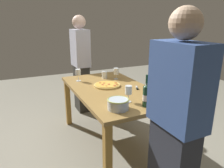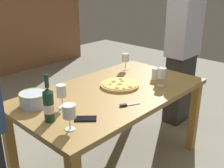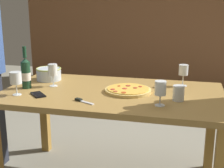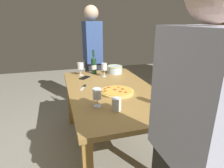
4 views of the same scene
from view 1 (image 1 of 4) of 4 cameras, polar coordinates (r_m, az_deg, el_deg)
ground_plane at (r=2.91m, az=-0.00°, el=-15.36°), size 8.00×8.00×0.00m
dining_table at (r=2.62m, az=-0.00°, el=-3.13°), size 1.60×0.90×0.75m
pizza at (r=2.68m, az=-1.39°, el=-0.28°), size 0.34×0.34×0.03m
serving_bowl at (r=1.98m, az=1.69°, el=-5.36°), size 0.21×0.21×0.10m
wine_bottle at (r=2.05m, az=9.32°, el=-2.96°), size 0.07×0.07×0.32m
wine_glass_near_pizza at (r=2.14m, az=4.53°, el=-1.85°), size 0.07×0.07×0.17m
wine_glass_by_bottle at (r=2.92m, az=-9.23°, el=3.11°), size 0.07×0.07×0.17m
wine_glass_far_left at (r=2.17m, az=12.98°, el=-2.12°), size 0.08×0.08×0.17m
wine_glass_far_right at (r=2.98m, az=1.13°, el=3.35°), size 0.07×0.07×0.16m
cup_amber at (r=3.04m, az=-2.05°, el=2.52°), size 0.08×0.08×0.10m
cell_phone at (r=2.30m, az=10.01°, el=-3.74°), size 0.15×0.15×0.01m
pizza_knife at (r=2.61m, az=6.84°, el=-1.10°), size 0.15×0.09×0.02m
person_host at (r=1.64m, az=17.04°, el=-9.92°), size 0.43×0.24×1.65m
person_guest_left at (r=3.65m, az=-8.50°, el=5.33°), size 0.40×0.24×1.65m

